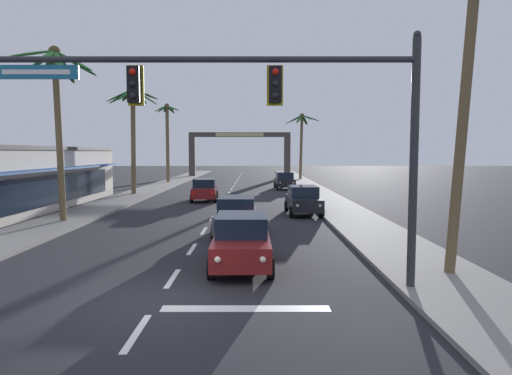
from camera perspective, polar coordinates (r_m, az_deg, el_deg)
ground_plane at (r=11.86m, az=-12.08°, el=-13.76°), size 220.00×220.00×0.00m
sidewalk_right at (r=31.67m, az=9.93°, el=-2.14°), size 3.20×110.00×0.14m
sidewalk_left at (r=32.85m, az=-18.00°, el=-2.06°), size 3.20×110.00×0.14m
lane_markings at (r=32.09m, az=-3.43°, el=-2.11°), size 4.28×89.87×0.01m
traffic_signal_mast at (r=11.83m, az=2.92°, el=10.19°), size 10.98×0.41×6.79m
sedan_lead_at_stop_bar at (r=14.63m, az=-1.64°, el=-6.70°), size 2.00×4.47×1.68m
sedan_third_in_queue at (r=20.38m, az=-2.26°, el=-3.52°), size 2.02×4.48×1.68m
sedan_oncoming_far at (r=34.44m, az=-6.34°, el=-0.26°), size 2.14×4.52×1.68m
sedan_parked_nearest_kerb at (r=45.32m, az=3.81°, el=0.89°), size 2.06×4.50×1.68m
sedan_parked_mid_kerb at (r=27.02m, az=6.17°, el=-1.56°), size 2.06×4.49×1.68m
palm_left_second at (r=25.55m, az=-23.70°, el=10.85°), size 4.22×4.30×9.07m
palm_left_third at (r=40.13m, az=-15.09°, el=8.38°), size 4.37×4.44×9.26m
palm_left_farthest at (r=55.10m, az=-10.94°, el=6.87°), size 3.03×2.73×9.45m
palm_right_nearest at (r=14.95m, az=25.73°, el=17.89°), size 3.48×3.43×10.28m
palm_right_farthest at (r=60.53m, az=5.96°, el=6.81°), size 4.64×4.41×8.82m
storefront_strip_left at (r=32.45m, az=-28.00°, el=1.04°), size 6.73×21.61×4.06m
town_gateway_arch at (r=67.80m, az=-1.89°, el=5.04°), size 15.16×0.90×6.64m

